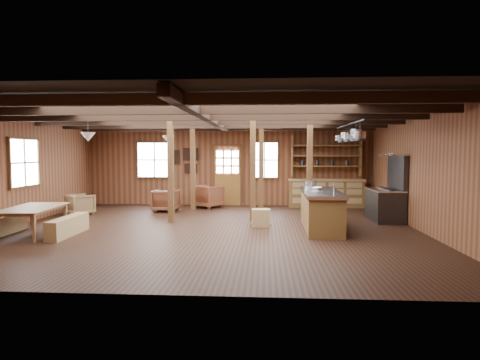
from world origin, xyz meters
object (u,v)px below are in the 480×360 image
object	(u,v)px
armchair_c	(80,204)
armchair_b	(208,196)
armchair_a	(166,200)
dining_table	(34,221)
commercial_range	(387,199)
kitchen_island	(321,210)

from	to	relation	value
armchair_c	armchair_b	bearing A→B (deg)	-114.30
armchair_a	armchair_b	world-z (taller)	armchair_b
dining_table	commercial_range	bearing A→B (deg)	-79.27
commercial_range	armchair_b	size ratio (longest dim) A/B	2.15
commercial_range	armchair_a	bearing A→B (deg)	168.65
commercial_range	armchair_b	bearing A→B (deg)	156.85
kitchen_island	dining_table	xyz separation A→B (m)	(-6.59, -1.09, -0.16)
kitchen_island	dining_table	size ratio (longest dim) A/B	1.40
armchair_a	armchair_b	size ratio (longest dim) A/B	0.90
commercial_range	armchair_a	size ratio (longest dim) A/B	2.39
armchair_a	dining_table	bearing A→B (deg)	65.05
armchair_b	dining_table	bearing A→B (deg)	86.69
armchair_a	armchair_b	distance (m)	1.54
armchair_a	armchair_c	size ratio (longest dim) A/B	1.11
armchair_b	armchair_c	world-z (taller)	armchair_b
dining_table	armchair_b	size ratio (longest dim) A/B	2.11
dining_table	armchair_c	bearing A→B (deg)	0.62
kitchen_island	armchair_c	size ratio (longest dim) A/B	3.66
dining_table	armchair_c	distance (m)	2.92
dining_table	armchair_c	xyz separation A→B (m)	(-0.30, 2.91, -0.00)
kitchen_island	armchair_a	size ratio (longest dim) A/B	3.29
dining_table	armchair_a	distance (m)	4.29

